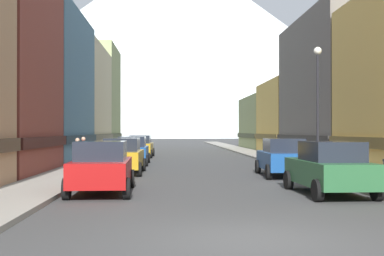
{
  "coord_description": "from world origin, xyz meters",
  "views": [
    {
      "loc": [
        -1.52,
        -9.91,
        2.12
      ],
      "look_at": [
        0.93,
        43.73,
        2.44
      ],
      "focal_mm": 47.75,
      "sensor_mm": 36.0,
      "label": 1
    }
  ],
  "objects_px": {
    "car_left_1": "(123,156)",
    "car_left_2": "(133,150)",
    "car_left_0": "(102,167)",
    "car_left_3": "(141,146)",
    "pedestrian_0": "(83,153)",
    "pedestrian_1": "(78,155)",
    "streetlamp_right": "(318,91)",
    "car_right_0": "(329,168)",
    "car_right_1": "(283,157)"
  },
  "relations": [
    {
      "from": "car_left_1",
      "to": "car_left_2",
      "type": "height_order",
      "value": "same"
    },
    {
      "from": "car_left_0",
      "to": "pedestrian_1",
      "type": "xyz_separation_m",
      "value": [
        -2.45,
        9.2,
        -0.01
      ]
    },
    {
      "from": "car_left_1",
      "to": "car_left_2",
      "type": "distance_m",
      "value": 6.91
    },
    {
      "from": "car_left_0",
      "to": "car_left_3",
      "type": "distance_m",
      "value": 23.92
    },
    {
      "from": "car_right_0",
      "to": "pedestrian_0",
      "type": "xyz_separation_m",
      "value": [
        -10.05,
        11.8,
        0.01
      ]
    },
    {
      "from": "pedestrian_0",
      "to": "pedestrian_1",
      "type": "bearing_deg",
      "value": -90.0
    },
    {
      "from": "pedestrian_1",
      "to": "car_left_3",
      "type": "bearing_deg",
      "value": 80.55
    },
    {
      "from": "car_left_1",
      "to": "pedestrian_1",
      "type": "height_order",
      "value": "car_left_1"
    },
    {
      "from": "car_left_0",
      "to": "car_left_1",
      "type": "relative_size",
      "value": 1.01
    },
    {
      "from": "car_left_1",
      "to": "pedestrian_1",
      "type": "xyz_separation_m",
      "value": [
        -2.45,
        1.31,
        -0.01
      ]
    },
    {
      "from": "car_left_1",
      "to": "pedestrian_1",
      "type": "relative_size",
      "value": 2.74
    },
    {
      "from": "car_left_2",
      "to": "car_right_0",
      "type": "xyz_separation_m",
      "value": [
        7.6,
        -15.56,
        0.0
      ]
    },
    {
      "from": "car_left_2",
      "to": "car_right_1",
      "type": "distance_m",
      "value": 11.53
    },
    {
      "from": "car_left_2",
      "to": "streetlamp_right",
      "type": "relative_size",
      "value": 0.75
    },
    {
      "from": "car_left_1",
      "to": "car_left_3",
      "type": "distance_m",
      "value": 16.03
    },
    {
      "from": "car_left_0",
      "to": "streetlamp_right",
      "type": "relative_size",
      "value": 0.76
    },
    {
      "from": "car_left_2",
      "to": "car_left_1",
      "type": "bearing_deg",
      "value": -90.0
    },
    {
      "from": "car_right_1",
      "to": "streetlamp_right",
      "type": "relative_size",
      "value": 0.76
    },
    {
      "from": "car_left_0",
      "to": "pedestrian_1",
      "type": "bearing_deg",
      "value": 104.92
    },
    {
      "from": "car_left_1",
      "to": "car_left_0",
      "type": "bearing_deg",
      "value": -89.98
    },
    {
      "from": "car_left_2",
      "to": "pedestrian_0",
      "type": "relative_size",
      "value": 2.66
    },
    {
      "from": "car_left_2",
      "to": "car_left_3",
      "type": "relative_size",
      "value": 0.99
    },
    {
      "from": "car_left_0",
      "to": "car_left_3",
      "type": "relative_size",
      "value": 1.0
    },
    {
      "from": "pedestrian_1",
      "to": "streetlamp_right",
      "type": "bearing_deg",
      "value": -16.49
    },
    {
      "from": "car_right_1",
      "to": "pedestrian_0",
      "type": "relative_size",
      "value": 2.7
    },
    {
      "from": "car_left_0",
      "to": "streetlamp_right",
      "type": "distance_m",
      "value": 11.25
    },
    {
      "from": "car_left_1",
      "to": "car_right_0",
      "type": "distance_m",
      "value": 11.52
    },
    {
      "from": "car_left_3",
      "to": "streetlamp_right",
      "type": "relative_size",
      "value": 0.76
    },
    {
      "from": "car_left_3",
      "to": "pedestrian_1",
      "type": "height_order",
      "value": "car_left_3"
    },
    {
      "from": "streetlamp_right",
      "to": "pedestrian_1",
      "type": "bearing_deg",
      "value": 163.51
    },
    {
      "from": "pedestrian_1",
      "to": "streetlamp_right",
      "type": "xyz_separation_m",
      "value": [
        11.6,
        -3.43,
        3.09
      ]
    },
    {
      "from": "car_right_0",
      "to": "streetlamp_right",
      "type": "relative_size",
      "value": 0.76
    },
    {
      "from": "pedestrian_0",
      "to": "car_right_0",
      "type": "bearing_deg",
      "value": -49.57
    },
    {
      "from": "car_left_1",
      "to": "car_right_1",
      "type": "relative_size",
      "value": 0.99
    },
    {
      "from": "car_left_0",
      "to": "car_left_1",
      "type": "bearing_deg",
      "value": 90.02
    },
    {
      "from": "car_left_2",
      "to": "car_right_0",
      "type": "height_order",
      "value": "same"
    },
    {
      "from": "car_left_0",
      "to": "pedestrian_1",
      "type": "height_order",
      "value": "car_left_0"
    },
    {
      "from": "car_left_1",
      "to": "car_right_0",
      "type": "bearing_deg",
      "value": -48.69
    },
    {
      "from": "car_left_0",
      "to": "pedestrian_0",
      "type": "xyz_separation_m",
      "value": [
        -2.45,
        11.04,
        0.01
      ]
    },
    {
      "from": "car_right_0",
      "to": "streetlamp_right",
      "type": "bearing_deg",
      "value": 76.66
    },
    {
      "from": "pedestrian_0",
      "to": "car_left_0",
      "type": "bearing_deg",
      "value": -77.47
    },
    {
      "from": "car_left_0",
      "to": "car_left_3",
      "type": "height_order",
      "value": "same"
    },
    {
      "from": "car_left_1",
      "to": "car_right_1",
      "type": "bearing_deg",
      "value": -13.08
    },
    {
      "from": "car_right_1",
      "to": "car_left_3",
      "type": "bearing_deg",
      "value": 113.13
    },
    {
      "from": "car_left_1",
      "to": "streetlamp_right",
      "type": "relative_size",
      "value": 0.75
    },
    {
      "from": "streetlamp_right",
      "to": "car_left_0",
      "type": "bearing_deg",
      "value": -147.77
    },
    {
      "from": "car_left_2",
      "to": "pedestrian_0",
      "type": "bearing_deg",
      "value": -123.04
    },
    {
      "from": "car_right_0",
      "to": "car_left_0",
      "type": "bearing_deg",
      "value": 174.28
    },
    {
      "from": "car_left_0",
      "to": "car_left_3",
      "type": "bearing_deg",
      "value": 90.01
    },
    {
      "from": "pedestrian_0",
      "to": "car_left_1",
      "type": "bearing_deg",
      "value": -52.1
    }
  ]
}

